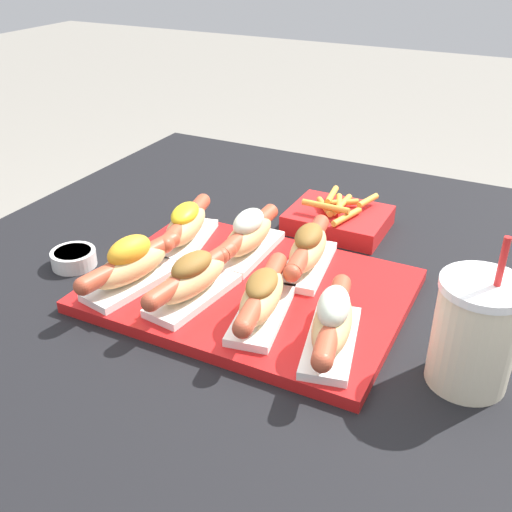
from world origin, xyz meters
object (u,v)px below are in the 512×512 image
at_px(fries_basket, 338,219).
at_px(drink_cup, 475,333).
at_px(hot_dog_6, 307,250).
at_px(serving_tray, 250,290).
at_px(hot_dog_5, 247,236).
at_px(hot_dog_2, 262,297).
at_px(hot_dog_4, 186,225).
at_px(hot_dog_0, 131,265).
at_px(hot_dog_3, 332,322).
at_px(hot_dog_1, 193,279).
at_px(sauce_bowl, 74,257).

bearing_deg(fries_basket, drink_cup, -48.76).
bearing_deg(hot_dog_6, serving_tray, -124.75).
bearing_deg(hot_dog_5, hot_dog_6, 0.69).
distance_m(serving_tray, hot_dog_2, 0.09).
height_order(hot_dog_4, hot_dog_5, hot_dog_5).
distance_m(hot_dog_4, hot_dog_6, 0.21).
bearing_deg(hot_dog_5, hot_dog_0, -124.20).
relative_size(hot_dog_3, drink_cup, 0.97).
bearing_deg(drink_cup, hot_dog_1, -177.13).
distance_m(hot_dog_6, fries_basket, 0.19).
bearing_deg(fries_basket, hot_dog_2, -87.84).
xyz_separation_m(hot_dog_1, sauce_bowl, (-0.24, 0.02, -0.04)).
relative_size(serving_tray, sauce_bowl, 6.26).
distance_m(hot_dog_0, fries_basket, 0.40).
bearing_deg(drink_cup, hot_dog_0, -176.50).
xyz_separation_m(hot_dog_1, hot_dog_6, (0.11, 0.15, -0.00)).
relative_size(hot_dog_2, hot_dog_4, 1.00).
distance_m(sauce_bowl, drink_cup, 0.62).
bearing_deg(serving_tray, fries_basket, 81.74).
relative_size(sauce_bowl, drink_cup, 0.36).
distance_m(hot_dog_5, drink_cup, 0.39).
relative_size(hot_dog_0, drink_cup, 0.97).
bearing_deg(hot_dog_1, hot_dog_5, 86.60).
bearing_deg(fries_basket, hot_dog_1, -105.53).
height_order(hot_dog_0, drink_cup, drink_cup).
height_order(hot_dog_3, hot_dog_4, hot_dog_3).
xyz_separation_m(hot_dog_1, fries_basket, (0.09, 0.34, -0.03)).
xyz_separation_m(hot_dog_4, hot_dog_6, (0.21, 0.01, 0.00)).
height_order(hot_dog_1, sauce_bowl, hot_dog_1).
height_order(hot_dog_3, hot_dog_6, hot_dog_3).
bearing_deg(hot_dog_1, fries_basket, 74.47).
bearing_deg(hot_dog_1, hot_dog_2, 1.61).
bearing_deg(hot_dog_4, fries_basket, 45.99).
height_order(hot_dog_2, hot_dog_4, hot_dog_4).
distance_m(hot_dog_2, hot_dog_5, 0.18).
relative_size(hot_dog_6, sauce_bowl, 2.72).
height_order(hot_dog_2, hot_dog_3, hot_dog_3).
xyz_separation_m(serving_tray, hot_dog_5, (-0.05, 0.08, 0.04)).
height_order(hot_dog_0, hot_dog_3, hot_dog_3).
height_order(serving_tray, fries_basket, fries_basket).
bearing_deg(serving_tray, hot_dog_5, 120.00).
distance_m(hot_dog_1, drink_cup, 0.38).
relative_size(serving_tray, hot_dog_0, 2.31).
bearing_deg(hot_dog_4, hot_dog_2, -33.13).
distance_m(hot_dog_5, hot_dog_6, 0.10).
bearing_deg(hot_dog_1, hot_dog_0, -174.10).
relative_size(serving_tray, fries_basket, 2.61).
xyz_separation_m(hot_dog_0, hot_dog_5, (0.11, 0.16, -0.00)).
relative_size(hot_dog_5, drink_cup, 0.99).
relative_size(hot_dog_0, sauce_bowl, 2.70).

